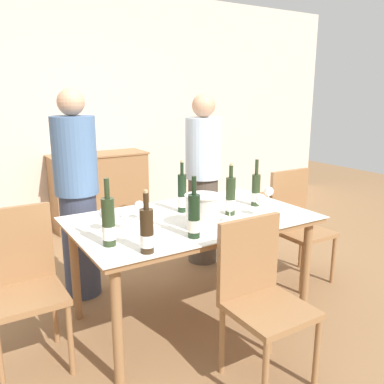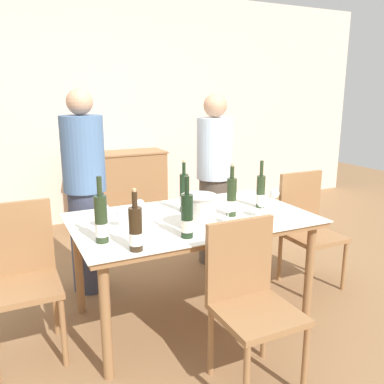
% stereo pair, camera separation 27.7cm
% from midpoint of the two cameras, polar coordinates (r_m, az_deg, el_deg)
% --- Properties ---
extents(ground_plane, '(12.00, 12.00, 0.00)m').
position_cam_midpoint_polar(ground_plane, '(3.13, -2.65, -16.89)').
color(ground_plane, olive).
extents(back_wall, '(8.00, 0.10, 2.80)m').
position_cam_midpoint_polar(back_wall, '(5.19, -17.53, 11.08)').
color(back_wall, beige).
rests_on(back_wall, ground_plane).
extents(sideboard_cabinet, '(1.15, 0.46, 0.88)m').
position_cam_midpoint_polar(sideboard_cabinet, '(5.08, -14.35, 0.31)').
color(sideboard_cabinet, '#996B42').
rests_on(sideboard_cabinet, ground_plane).
extents(dining_table, '(1.64, 0.99, 0.75)m').
position_cam_midpoint_polar(dining_table, '(2.84, -2.80, -4.98)').
color(dining_table, '#996B42').
rests_on(dining_table, ground_plane).
extents(ice_bucket, '(0.23, 0.23, 0.22)m').
position_cam_midpoint_polar(ice_bucket, '(2.57, -1.59, -2.64)').
color(ice_bucket, white).
rests_on(ice_bucket, dining_table).
extents(wine_bottle_0, '(0.07, 0.07, 0.36)m').
position_cam_midpoint_polar(wine_bottle_0, '(3.09, 6.42, 0.22)').
color(wine_bottle_0, '#28381E').
rests_on(wine_bottle_0, dining_table).
extents(wine_bottle_1, '(0.07, 0.07, 0.37)m').
position_cam_midpoint_polar(wine_bottle_1, '(2.84, 2.66, -0.73)').
color(wine_bottle_1, '#28381E').
rests_on(wine_bottle_1, dining_table).
extents(wine_bottle_2, '(0.08, 0.08, 0.39)m').
position_cam_midpoint_polar(wine_bottle_2, '(2.35, -14.98, -4.25)').
color(wine_bottle_2, '#28381E').
rests_on(wine_bottle_2, dining_table).
extents(wine_bottle_3, '(0.08, 0.08, 0.35)m').
position_cam_midpoint_polar(wine_bottle_3, '(2.21, -9.96, -5.57)').
color(wine_bottle_3, '#332314').
rests_on(wine_bottle_3, dining_table).
extents(wine_bottle_4, '(0.06, 0.06, 0.38)m').
position_cam_midpoint_polar(wine_bottle_4, '(2.91, -4.12, -0.32)').
color(wine_bottle_4, black).
rests_on(wine_bottle_4, dining_table).
extents(wine_bottle_5, '(0.07, 0.07, 0.37)m').
position_cam_midpoint_polar(wine_bottle_5, '(2.40, -3.03, -3.56)').
color(wine_bottle_5, black).
rests_on(wine_bottle_5, dining_table).
extents(wine_glass_0, '(0.08, 0.08, 0.16)m').
position_cam_midpoint_polar(wine_glass_0, '(2.60, -15.03, -2.98)').
color(wine_glass_0, white).
rests_on(wine_glass_0, dining_table).
extents(wine_glass_1, '(0.08, 0.08, 0.16)m').
position_cam_midpoint_polar(wine_glass_1, '(2.84, 6.92, -1.22)').
color(wine_glass_1, white).
rests_on(wine_glass_1, dining_table).
extents(wine_glass_2, '(0.07, 0.07, 0.13)m').
position_cam_midpoint_polar(wine_glass_2, '(2.79, -10.23, -2.10)').
color(wine_glass_2, white).
rests_on(wine_glass_2, dining_table).
extents(wine_glass_3, '(0.07, 0.07, 0.14)m').
position_cam_midpoint_polar(wine_glass_3, '(2.59, -12.55, -3.26)').
color(wine_glass_3, white).
rests_on(wine_glass_3, dining_table).
extents(wine_glass_4, '(0.07, 0.07, 0.14)m').
position_cam_midpoint_polar(wine_glass_4, '(3.15, 8.30, -0.02)').
color(wine_glass_4, white).
rests_on(wine_glass_4, dining_table).
extents(wine_glass_5, '(0.07, 0.07, 0.14)m').
position_cam_midpoint_polar(wine_glass_5, '(2.67, 2.40, -2.29)').
color(wine_glass_5, white).
rests_on(wine_glass_5, dining_table).
extents(chair_left_end, '(0.42, 0.42, 0.95)m').
position_cam_midpoint_polar(chair_left_end, '(2.67, -25.62, -10.83)').
color(chair_left_end, '#996B42').
rests_on(chair_left_end, ground_plane).
extents(chair_right_end, '(0.42, 0.42, 0.94)m').
position_cam_midpoint_polar(chair_right_end, '(3.59, 12.30, -3.73)').
color(chair_right_end, '#996B42').
rests_on(chair_right_end, ground_plane).
extents(chair_near_front, '(0.42, 0.42, 0.92)m').
position_cam_midpoint_polar(chair_near_front, '(2.34, 6.13, -13.54)').
color(chair_near_front, '#996B42').
rests_on(chair_near_front, ground_plane).
extents(person_host, '(0.33, 0.33, 1.63)m').
position_cam_midpoint_polar(person_host, '(3.29, -18.14, -0.62)').
color(person_host, '#383F56').
rests_on(person_host, ground_plane).
extents(person_guest_left, '(0.33, 0.33, 1.59)m').
position_cam_midpoint_polar(person_guest_left, '(3.78, -0.53, 1.60)').
color(person_guest_left, '#51473D').
rests_on(person_guest_left, ground_plane).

